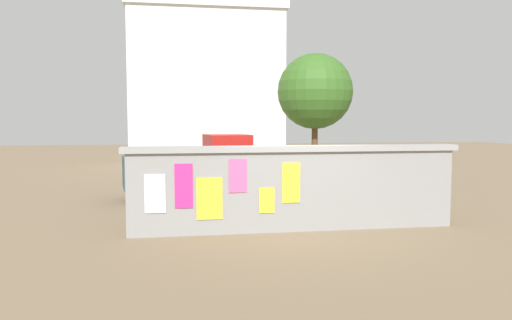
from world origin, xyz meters
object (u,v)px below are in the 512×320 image
object	(u,v)px
bicycle_near	(370,202)
person_walking	(365,166)
motorcycle	(320,179)
tree_roadside	(315,92)
bicycle_far	(251,200)
auto_rickshaw_truck	(194,167)
person_bystander	(288,169)

from	to	relation	value
bicycle_near	person_walking	world-z (taller)	person_walking
motorcycle	tree_roadside	bearing A→B (deg)	75.29
motorcycle	bicycle_far	bearing A→B (deg)	-130.45
bicycle_near	auto_rickshaw_truck	bearing A→B (deg)	138.17
bicycle_near	person_bystander	distance (m)	2.42
motorcycle	person_bystander	size ratio (longest dim) A/B	1.17
bicycle_far	person_bystander	bearing A→B (deg)	41.56
auto_rickshaw_truck	tree_roadside	distance (m)	8.74
motorcycle	tree_roadside	distance (m)	6.95
bicycle_far	person_bystander	xyz separation A→B (m)	(1.15, 1.02, 0.62)
bicycle_near	tree_roadside	world-z (taller)	tree_roadside
auto_rickshaw_truck	motorcycle	world-z (taller)	auto_rickshaw_truck
motorcycle	person_bystander	bearing A→B (deg)	-125.69
auto_rickshaw_truck	motorcycle	bearing A→B (deg)	3.69
auto_rickshaw_truck	person_walking	xyz separation A→B (m)	(4.71, -1.41, 0.09)
motorcycle	bicycle_far	world-z (taller)	bicycle_far
motorcycle	bicycle_far	size ratio (longest dim) A/B	1.11
auto_rickshaw_truck	bicycle_near	bearing A→B (deg)	-41.83
person_walking	tree_roadside	size ratio (longest dim) A/B	0.31
bicycle_far	person_walking	bearing A→B (deg)	22.59
motorcycle	bicycle_near	xyz separation A→B (m)	(0.08, -3.81, -0.10)
person_walking	person_bystander	world-z (taller)	same
auto_rickshaw_truck	tree_roadside	bearing A→B (deg)	48.94
person_bystander	tree_roadside	distance (m)	9.04
auto_rickshaw_truck	person_bystander	bearing A→B (deg)	-37.36
person_bystander	bicycle_near	bearing A→B (deg)	-47.60
motorcycle	person_walking	world-z (taller)	person_walking
auto_rickshaw_truck	bicycle_near	xyz separation A→B (m)	(3.98, -3.56, -0.54)
tree_roadside	auto_rickshaw_truck	bearing A→B (deg)	-131.06
tree_roadside	person_walking	bearing A→B (deg)	-95.71
motorcycle	tree_roadside	world-z (taller)	tree_roadside
person_walking	person_bystander	size ratio (longest dim) A/B	1.00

